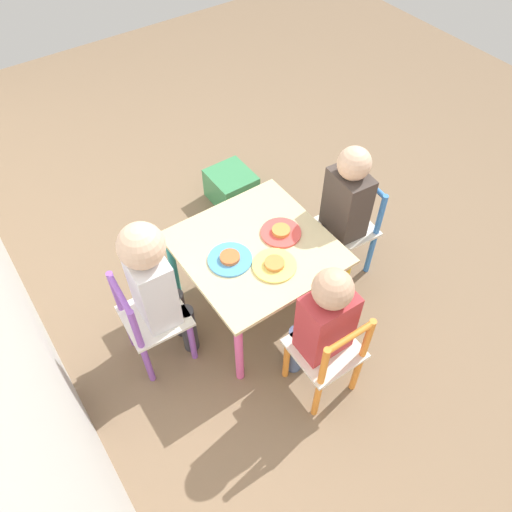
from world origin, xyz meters
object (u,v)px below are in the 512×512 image
(child_left, at_px, (323,320))
(plate_back, at_px, (230,259))
(plate_front, at_px, (281,232))
(chair_orange, at_px, (328,355))
(chair_blue, at_px, (348,229))
(child_front, at_px, (343,205))
(kids_table, at_px, (256,255))
(storage_bin, at_px, (231,187))
(plate_left, at_px, (274,265))
(child_back, at_px, (155,282))
(chair_purple, at_px, (151,321))

(child_left, bearing_deg, plate_back, -73.69)
(plate_front, bearing_deg, chair_orange, 164.31)
(chair_blue, bearing_deg, child_front, -90.00)
(kids_table, height_order, chair_blue, chair_blue)
(kids_table, bearing_deg, storage_bin, -24.11)
(chair_blue, distance_m, child_front, 0.20)
(plate_back, xyz_separation_m, plate_left, (-0.14, -0.14, -0.00))
(child_left, bearing_deg, plate_left, -90.57)
(child_back, relative_size, storage_bin, 3.19)
(child_back, bearing_deg, storage_bin, -45.81)
(kids_table, height_order, child_back, child_back)
(kids_table, xyz_separation_m, child_left, (-0.46, 0.01, 0.07))
(chair_purple, distance_m, chair_orange, 0.76)
(storage_bin, bearing_deg, child_left, 164.38)
(kids_table, distance_m, chair_purple, 0.54)
(plate_front, distance_m, plate_back, 0.27)
(child_back, xyz_separation_m, plate_front, (-0.03, -0.60, -0.06))
(chair_purple, bearing_deg, child_front, -90.84)
(child_front, bearing_deg, chair_blue, 90.00)
(chair_purple, relative_size, child_left, 0.72)
(plate_back, bearing_deg, chair_orange, -166.94)
(plate_front, bearing_deg, child_back, 87.47)
(chair_blue, height_order, child_left, child_left)
(chair_blue, distance_m, plate_front, 0.43)
(chair_purple, distance_m, plate_front, 0.68)
(child_left, bearing_deg, plate_front, -106.09)
(plate_back, bearing_deg, plate_front, -90.00)
(plate_back, relative_size, plate_left, 1.01)
(plate_back, bearing_deg, chair_blue, -94.03)
(plate_left, xyz_separation_m, storage_bin, (0.84, -0.32, -0.35))
(plate_back, bearing_deg, child_front, -93.92)
(chair_blue, distance_m, plate_left, 0.56)
(chair_orange, relative_size, child_front, 0.69)
(child_front, height_order, plate_front, child_front)
(child_left, bearing_deg, chair_purple, -42.46)
(kids_table, bearing_deg, child_front, -95.06)
(chair_blue, height_order, plate_left, chair_blue)
(plate_front, bearing_deg, kids_table, 90.00)
(child_left, bearing_deg, child_back, -45.72)
(chair_orange, height_order, child_left, child_left)
(chair_purple, height_order, chair_orange, same)
(chair_purple, xyz_separation_m, plate_left, (-0.17, -0.53, 0.18))
(chair_blue, distance_m, child_back, 1.02)
(kids_table, distance_m, chair_orange, 0.54)
(chair_purple, height_order, child_left, child_left)
(child_left, height_order, plate_left, child_left)
(chair_blue, height_order, child_back, child_back)
(kids_table, height_order, child_front, child_front)
(child_back, bearing_deg, chair_purple, 90.00)
(chair_purple, bearing_deg, chair_blue, -90.90)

